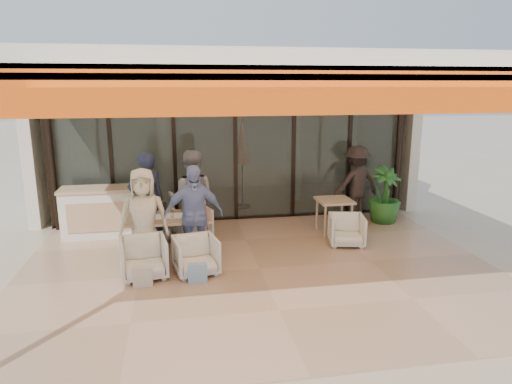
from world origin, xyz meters
TOP-DOWN VIEW (x-y plane):
  - ground at (0.00, 0.00)m, footprint 70.00×70.00m
  - terrace_floor at (0.00, 0.00)m, footprint 8.00×6.00m
  - terrace_structure at (0.00, -0.26)m, footprint 8.00×6.00m
  - glass_storefront at (0.00, 3.00)m, footprint 8.08×0.10m
  - interior_block at (0.01, 5.31)m, footprint 9.05×3.62m
  - host_counter at (-2.74, 2.30)m, footprint 1.85×0.65m
  - dining_table at (-1.49, 0.98)m, footprint 1.50×0.90m
  - chair_far_left at (-1.90, 1.93)m, footprint 0.85×0.82m
  - chair_far_right at (-1.06, 1.93)m, footprint 0.87×0.84m
  - chair_near_left at (-1.90, 0.03)m, footprint 0.81×0.77m
  - chair_near_right at (-1.06, 0.03)m, footprint 0.79×0.75m
  - diner_navy at (-1.90, 1.43)m, footprint 0.78×0.63m
  - diner_grey at (-1.06, 1.43)m, footprint 1.01×0.85m
  - diner_cream at (-1.90, 0.53)m, footprint 0.85×0.55m
  - diner_periwinkle at (-1.06, 0.53)m, footprint 1.06×0.50m
  - tote_bag_cream at (-1.90, -0.37)m, footprint 0.30×0.10m
  - tote_bag_blue at (-1.06, -0.37)m, footprint 0.30×0.10m
  - side_table at (1.90, 1.66)m, footprint 0.70×0.70m
  - side_chair at (1.90, 0.91)m, footprint 0.77×0.74m
  - standing_woman at (2.72, 2.52)m, footprint 1.22×0.83m
  - potted_palm at (3.27, 2.18)m, footprint 0.92×0.92m

SIDE VIEW (x-z plane):
  - ground at x=0.00m, z-range 0.00..0.00m
  - terrace_floor at x=0.00m, z-range 0.00..0.01m
  - tote_bag_cream at x=-1.90m, z-range 0.00..0.34m
  - tote_bag_blue at x=-1.06m, z-range 0.00..0.34m
  - side_chair at x=1.90m, z-range 0.00..0.68m
  - chair_near_right at x=-1.06m, z-range 0.00..0.70m
  - chair_far_right at x=-1.06m, z-range 0.00..0.71m
  - chair_far_left at x=-1.90m, z-range 0.00..0.72m
  - chair_near_left at x=-1.90m, z-range 0.00..0.74m
  - host_counter at x=-2.74m, z-range 0.01..1.05m
  - side_table at x=1.90m, z-range 0.27..1.01m
  - potted_palm at x=3.27m, z-range 0.00..1.30m
  - dining_table at x=-1.49m, z-range 0.22..1.15m
  - diner_cream at x=-1.90m, z-range 0.00..1.73m
  - standing_woman at x=2.72m, z-range 0.00..1.74m
  - diner_periwinkle at x=-1.06m, z-range 0.00..1.76m
  - diner_navy at x=-1.90m, z-range 0.00..1.87m
  - diner_grey at x=-1.06m, z-range 0.00..1.88m
  - glass_storefront at x=0.00m, z-range 0.00..3.20m
  - interior_block at x=0.01m, z-range 0.47..3.99m
  - terrace_structure at x=0.00m, z-range 1.55..4.95m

